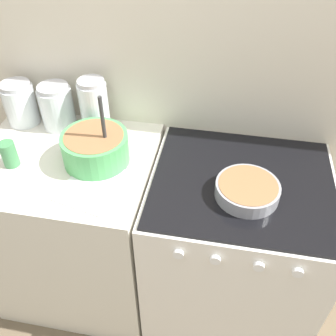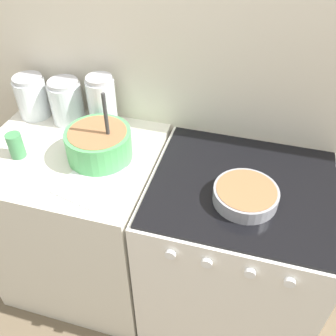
% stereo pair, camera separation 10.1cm
% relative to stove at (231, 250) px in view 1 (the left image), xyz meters
% --- Properties ---
extents(wall_back, '(4.56, 0.05, 2.40)m').
position_rel_stove_xyz_m(wall_back, '(-0.39, 0.36, 0.74)').
color(wall_back, beige).
rests_on(wall_back, ground_plane).
extents(countertop_cabinet, '(0.78, 0.67, 0.92)m').
position_rel_stove_xyz_m(countertop_cabinet, '(-0.78, 0.00, 0.00)').
color(countertop_cabinet, silver).
rests_on(countertop_cabinet, ground_plane).
extents(stove, '(0.76, 0.69, 0.92)m').
position_rel_stove_xyz_m(stove, '(0.00, 0.00, 0.00)').
color(stove, white).
rests_on(stove, ground_plane).
extents(mixing_bowl, '(0.28, 0.28, 0.32)m').
position_rel_stove_xyz_m(mixing_bowl, '(-0.62, 0.01, 0.54)').
color(mixing_bowl, '#4CA559').
rests_on(mixing_bowl, countertop_cabinet).
extents(baking_pan, '(0.25, 0.25, 0.06)m').
position_rel_stove_xyz_m(baking_pan, '(0.01, -0.08, 0.49)').
color(baking_pan, gray).
rests_on(baking_pan, stove).
extents(storage_jar_left, '(0.15, 0.15, 0.21)m').
position_rel_stove_xyz_m(storage_jar_left, '(-1.07, 0.24, 0.55)').
color(storage_jar_left, silver).
rests_on(storage_jar_left, countertop_cabinet).
extents(storage_jar_middle, '(0.16, 0.16, 0.21)m').
position_rel_stove_xyz_m(storage_jar_middle, '(-0.88, 0.24, 0.55)').
color(storage_jar_middle, silver).
rests_on(storage_jar_middle, countertop_cabinet).
extents(storage_jar_right, '(0.13, 0.13, 0.26)m').
position_rel_stove_xyz_m(storage_jar_right, '(-0.70, 0.24, 0.57)').
color(storage_jar_right, silver).
rests_on(storage_jar_right, countertop_cabinet).
extents(tin_can, '(0.07, 0.07, 0.11)m').
position_rel_stove_xyz_m(tin_can, '(-0.97, -0.08, 0.52)').
color(tin_can, '#3F7F4C').
rests_on(tin_can, countertop_cabinet).
extents(recipe_page, '(0.29, 0.31, 0.01)m').
position_rel_stove_xyz_m(recipe_page, '(-0.58, -0.14, 0.47)').
color(recipe_page, white).
rests_on(recipe_page, countertop_cabinet).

